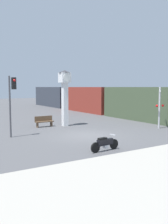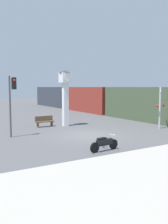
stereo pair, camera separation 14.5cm
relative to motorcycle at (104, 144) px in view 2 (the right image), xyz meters
The scene contains 7 objects.
ground_plane 4.42m from the motorcycle, 70.71° to the left, with size 120.00×120.00×0.00m, color #4C4C4F.
motorcycle is the anchor object (origin of this frame).
clock_tower 9.47m from the motorcycle, 76.09° to the left, with size 1.02×1.02×4.84m.
freight_train 22.00m from the motorcycle, 59.82° to the left, with size 2.80×32.69×3.40m.
traffic_light 7.44m from the motorcycle, 116.29° to the left, with size 0.50×0.35×4.15m.
railroad_crossing_signal 9.03m from the motorcycle, 23.47° to the left, with size 0.90×0.82×3.42m.
bench 9.31m from the motorcycle, 87.38° to the left, with size 1.60×0.44×0.92m.
Camera 2 is at (-9.15, -14.73, 3.40)m, focal length 40.00 mm.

